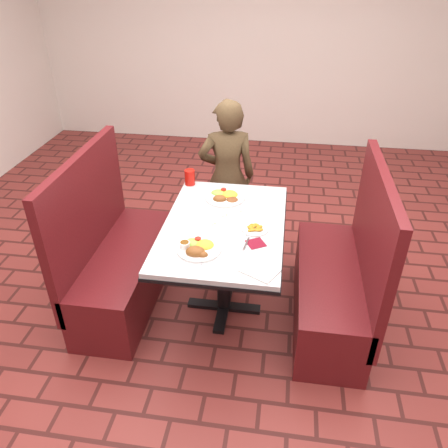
{
  "coord_description": "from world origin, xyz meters",
  "views": [
    {
      "loc": [
        0.37,
        -2.45,
        2.3
      ],
      "look_at": [
        0.0,
        0.0,
        0.75
      ],
      "focal_mm": 35.0,
      "sensor_mm": 36.0,
      "label": 1
    }
  ],
  "objects": [
    {
      "name": "room",
      "position": [
        0.0,
        0.0,
        1.91
      ],
      "size": [
        7.0,
        7.04,
        2.82
      ],
      "color": "maroon",
      "rests_on": "ground"
    },
    {
      "name": "dining_table",
      "position": [
        0.0,
        0.0,
        0.65
      ],
      "size": [
        0.81,
        1.21,
        0.75
      ],
      "color": "silver",
      "rests_on": "ground"
    },
    {
      "name": "booth_bench_left",
      "position": [
        -0.8,
        0.0,
        0.33
      ],
      "size": [
        0.47,
        1.2,
        1.17
      ],
      "color": "maroon",
      "rests_on": "ground"
    },
    {
      "name": "booth_bench_right",
      "position": [
        0.8,
        0.0,
        0.33
      ],
      "size": [
        0.47,
        1.2,
        1.17
      ],
      "color": "maroon",
      "rests_on": "ground"
    },
    {
      "name": "diner_person",
      "position": [
        -0.11,
        0.89,
        0.67
      ],
      "size": [
        0.55,
        0.42,
        1.34
      ],
      "primitive_type": "imported",
      "rotation": [
        0.0,
        0.0,
        3.37
      ],
      "color": "brown",
      "rests_on": "ground"
    },
    {
      "name": "near_dinner_plate",
      "position": [
        -0.11,
        -0.32,
        0.78
      ],
      "size": [
        0.27,
        0.27,
        0.08
      ],
      "rotation": [
        0.0,
        0.0,
        -0.14
      ],
      "color": "white",
      "rests_on": "dining_table"
    },
    {
      "name": "far_dinner_plate",
      "position": [
        -0.05,
        0.36,
        0.78
      ],
      "size": [
        0.29,
        0.29,
        0.07
      ],
      "rotation": [
        0.0,
        0.0,
        -0.12
      ],
      "color": "white",
      "rests_on": "dining_table"
    },
    {
      "name": "plantain_plate",
      "position": [
        0.21,
        -0.05,
        0.76
      ],
      "size": [
        0.17,
        0.17,
        0.03
      ],
      "rotation": [
        0.0,
        0.0,
        -0.34
      ],
      "color": "white",
      "rests_on": "dining_table"
    },
    {
      "name": "maroon_napkin",
      "position": [
        0.23,
        -0.2,
        0.75
      ],
      "size": [
        0.15,
        0.15,
        0.0
      ],
      "primitive_type": "cube",
      "rotation": [
        0.0,
        0.0,
        0.53
      ],
      "color": "maroon",
      "rests_on": "dining_table"
    },
    {
      "name": "spoon_utensil",
      "position": [
        0.17,
        -0.22,
        0.76
      ],
      "size": [
        0.03,
        0.14,
        0.0
      ],
      "primitive_type": "cube",
      "rotation": [
        0.0,
        0.0,
        -0.14
      ],
      "color": "silver",
      "rests_on": "dining_table"
    },
    {
      "name": "red_tumbler",
      "position": [
        -0.35,
        0.55,
        0.81
      ],
      "size": [
        0.08,
        0.08,
        0.12
      ],
      "primitive_type": "cylinder",
      "color": "red",
      "rests_on": "dining_table"
    },
    {
      "name": "paper_napkin",
      "position": [
        0.27,
        -0.47,
        0.76
      ],
      "size": [
        0.25,
        0.23,
        0.01
      ],
      "primitive_type": "cube",
      "rotation": [
        0.0,
        0.0,
        -0.5
      ],
      "color": "white",
      "rests_on": "dining_table"
    },
    {
      "name": "knife_utensil",
      "position": [
        -0.07,
        -0.39,
        0.76
      ],
      "size": [
        0.03,
        0.15,
        0.0
      ],
      "primitive_type": "cube",
      "rotation": [
        0.0,
        0.0,
        0.14
      ],
      "color": "silver",
      "rests_on": "dining_table"
    },
    {
      "name": "fork_utensil",
      "position": [
        -0.11,
        -0.37,
        0.76
      ],
      "size": [
        0.05,
        0.16,
        0.0
      ],
      "primitive_type": "cube",
      "rotation": [
        0.0,
        0.0,
        -0.25
      ],
      "color": "silver",
      "rests_on": "dining_table"
    },
    {
      "name": "lettuce_shreds",
      "position": [
        0.04,
        0.06,
        0.75
      ],
      "size": [
        0.28,
        0.32,
        0.0
      ],
      "primitive_type": null,
      "color": "#90CA51",
      "rests_on": "dining_table"
    }
  ]
}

